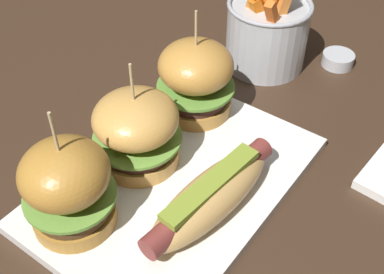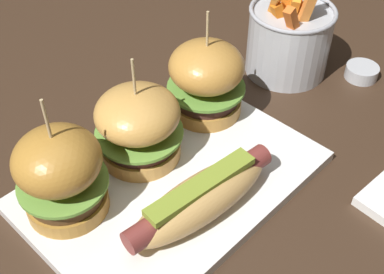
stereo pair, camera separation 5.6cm
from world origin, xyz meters
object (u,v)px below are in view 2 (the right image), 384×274
hot_dog (201,197)px  slider_left (61,173)px  fries_bucket (289,39)px  sauce_ramekin (362,72)px  slider_right (206,79)px  slider_center (136,127)px  platter_main (172,180)px

hot_dog → slider_left: (-0.09, 0.11, 0.03)m
fries_bucket → sauce_ramekin: bearing=-56.1°
slider_right → slider_center: bearing=-179.9°
platter_main → sauce_ramekin: 0.34m
slider_center → slider_right: slider_right is taller
fries_bucket → sauce_ramekin: 0.12m
slider_left → sauce_ramekin: (0.45, -0.10, -0.06)m
hot_dog → fries_bucket: bearing=19.3°
slider_left → sauce_ramekin: slider_left is taller
slider_center → fries_bucket: slider_center is taller
slider_center → sauce_ramekin: 0.36m
slider_center → sauce_ramekin: slider_center is taller
sauce_ramekin → fries_bucket: bearing=123.9°
slider_right → fries_bucket: slider_right is taller
hot_dog → sauce_ramekin: 0.35m
platter_main → hot_dog: bearing=-103.8°
slider_left → slider_center: 0.10m
slider_left → fries_bucket: (0.39, -0.01, -0.01)m
platter_main → slider_center: bearing=94.1°
slider_left → fries_bucket: 0.39m
platter_main → slider_right: slider_right is taller
slider_left → slider_center: bearing=2.5°
slider_left → platter_main: bearing=-24.3°
fries_bucket → slider_right: bearing=176.6°
hot_dog → slider_right: bearing=41.2°
platter_main → slider_left: size_ratio=2.20×
slider_right → sauce_ramekin: 0.25m
platter_main → slider_right: 0.14m
platter_main → slider_left: (-0.11, 0.05, 0.06)m
slider_left → slider_center: size_ratio=1.09×
slider_left → sauce_ramekin: 0.46m
platter_main → fries_bucket: 0.28m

